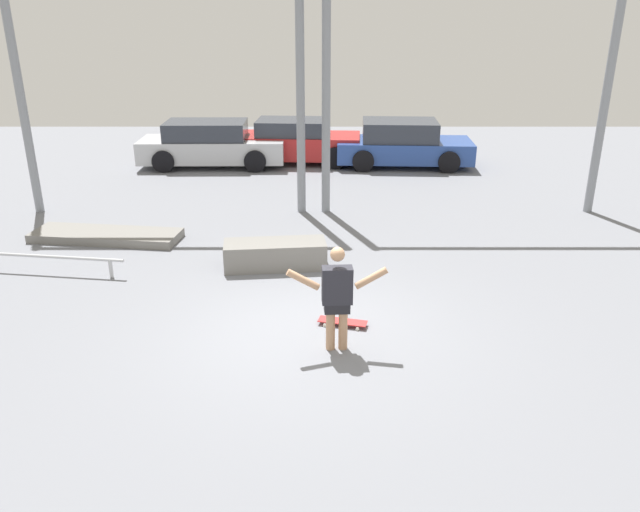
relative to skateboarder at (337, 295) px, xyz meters
The scene contains 11 objects.
ground_plane 1.06m from the skateboarder, 128.11° to the left, with size 36.00×36.00×0.00m, color slate.
skateboarder is the anchor object (origin of this frame).
skateboard 1.07m from the skateboarder, 81.15° to the left, with size 0.78×0.39×0.08m.
grind_box 3.32m from the skateboarder, 109.41° to the left, with size 1.91×0.69×0.50m, color slate.
manual_pad 6.67m from the skateboarder, 136.13° to the left, with size 3.13×0.93×0.18m, color slate.
grind_rail 5.93m from the skateboarder, 152.27° to the left, with size 2.89×0.47×0.37m.
canopy_support_left 8.16m from the skateboarder, 120.30° to the left, with size 6.56×0.20×5.93m.
canopy_support_right 7.83m from the skateboarder, 65.01° to the left, with size 6.56×0.20×5.93m.
parked_car_silver 11.95m from the skateboarder, 107.64° to the left, with size 4.46×1.92×1.38m.
parked_car_red 11.93m from the skateboarder, 94.81° to the left, with size 4.06×2.04×1.36m.
parked_car_blue 11.68m from the skateboarder, 78.45° to the left, with size 4.23×2.19×1.40m.
Camera 1 is at (0.15, -8.37, 4.53)m, focal length 35.00 mm.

